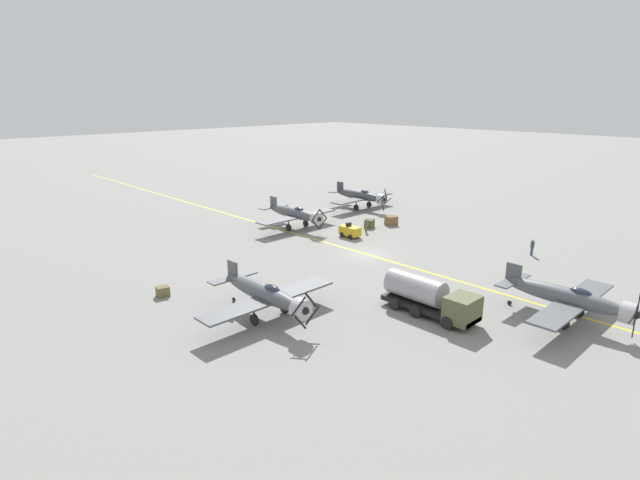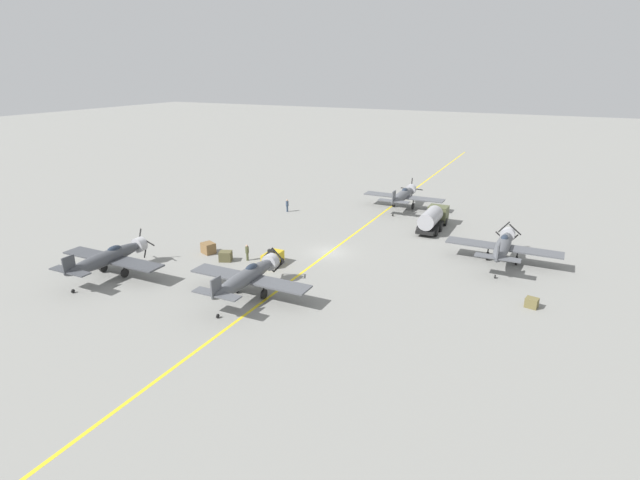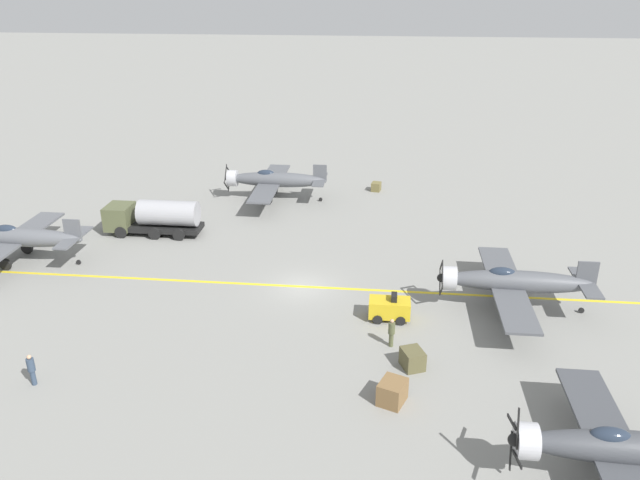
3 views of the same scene
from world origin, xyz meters
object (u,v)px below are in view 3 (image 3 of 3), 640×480
at_px(fuel_tanker, 153,217).
at_px(tow_tractor, 390,308).
at_px(airplane_far_center, 17,237).
at_px(supply_crate_mid_lane, 376,187).
at_px(airplane_near_left, 626,449).
at_px(supply_crate_outboard, 413,359).
at_px(ground_crew_inspecting, 392,332).
at_px(supply_crate_by_tanker, 392,392).
at_px(airplane_near_center, 513,282).
at_px(airplane_mid_right, 274,180).
at_px(ground_crew_walking, 31,368).

distance_m(fuel_tanker, tow_tractor, 23.31).
height_order(airplane_far_center, supply_crate_mid_lane, airplane_far_center).
bearing_deg(airplane_near_left, supply_crate_mid_lane, 26.59).
bearing_deg(fuel_tanker, airplane_far_center, 128.73).
bearing_deg(airplane_near_left, fuel_tanker, 59.87).
relative_size(airplane_near_left, supply_crate_outboard, 9.16).
bearing_deg(tow_tractor, ground_crew_inspecting, -177.88).
bearing_deg(supply_crate_by_tanker, ground_crew_inspecting, 0.70).
height_order(airplane_near_left, supply_crate_mid_lane, airplane_near_left).
bearing_deg(ground_crew_inspecting, airplane_near_center, -55.62).
distance_m(airplane_near_left, airplane_mid_right, 40.92).
bearing_deg(airplane_near_center, supply_crate_mid_lane, 21.88).
height_order(airplane_far_center, tow_tractor, airplane_far_center).
height_order(airplane_near_center, supply_crate_by_tanker, airplane_near_center).
bearing_deg(supply_crate_mid_lane, tow_tractor, -176.77).
distance_m(airplane_mid_right, tow_tractor, 24.69).
distance_m(fuel_tanker, ground_crew_inspecting, 25.20).
height_order(airplane_near_left, ground_crew_inspecting, airplane_near_left).
xyz_separation_m(airplane_near_center, supply_crate_by_tanker, (-10.53, 7.64, -1.40)).
distance_m(airplane_near_left, fuel_tanker, 39.01).
relative_size(tow_tractor, supply_crate_outboard, 1.99).
height_order(supply_crate_mid_lane, supply_crate_outboard, supply_crate_outboard).
bearing_deg(supply_crate_by_tanker, airplane_far_center, 63.40).
bearing_deg(airplane_far_center, ground_crew_walking, -153.33).
height_order(ground_crew_walking, supply_crate_mid_lane, ground_crew_walking).
xyz_separation_m(airplane_far_center, tow_tractor, (-5.68, -27.99, -1.22)).
distance_m(airplane_far_center, airplane_near_left, 42.21).
relative_size(ground_crew_inspecting, supply_crate_outboard, 1.38).
bearing_deg(airplane_near_left, airplane_far_center, 73.97).
bearing_deg(tow_tractor, supply_crate_outboard, -166.01).
bearing_deg(airplane_near_center, airplane_mid_right, 44.39).
distance_m(supply_crate_by_tanker, supply_crate_mid_lane, 34.18).
bearing_deg(airplane_near_left, supply_crate_outboard, 57.39).
relative_size(ground_crew_walking, ground_crew_inspecting, 1.02).
bearing_deg(fuel_tanker, supply_crate_by_tanker, -135.91).
height_order(ground_crew_walking, supply_crate_by_tanker, ground_crew_walking).
distance_m(airplane_far_center, airplane_near_center, 35.99).
bearing_deg(supply_crate_outboard, ground_crew_inspecting, 30.05).
bearing_deg(airplane_near_left, airplane_mid_right, 41.47).
height_order(ground_crew_inspecting, supply_crate_outboard, ground_crew_inspecting).
height_order(supply_crate_by_tanker, supply_crate_outboard, supply_crate_by_tanker).
relative_size(airplane_near_center, ground_crew_inspecting, 6.62).
distance_m(airplane_far_center, airplane_mid_right, 23.29).
height_order(airplane_far_center, supply_crate_outboard, airplane_far_center).
relative_size(supply_crate_mid_lane, supply_crate_outboard, 0.80).
distance_m(supply_crate_mid_lane, supply_crate_outboard, 31.04).
bearing_deg(ground_crew_inspecting, airplane_far_center, 72.52).
height_order(airplane_mid_right, supply_crate_outboard, airplane_mid_right).
xyz_separation_m(fuel_tanker, supply_crate_mid_lane, (13.48, -18.38, -1.07)).
bearing_deg(supply_crate_outboard, airplane_mid_right, 24.89).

